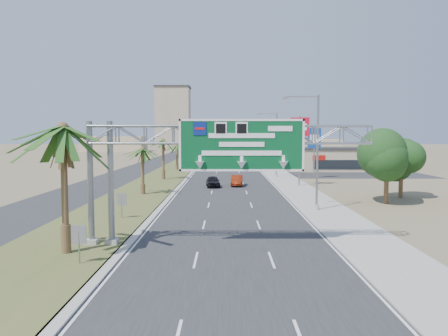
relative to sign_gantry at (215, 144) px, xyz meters
The scene contains 31 objects.
ground 11.68m from the sign_gantry, 83.89° to the right, with size 600.00×600.00×0.00m, color #8C7A59.
road 100.26m from the sign_gantry, 89.39° to the left, with size 12.00×300.00×0.02m, color #28282B.
sidewalk_right 100.71m from the sign_gantry, 84.54° to the left, with size 4.00×300.00×0.10m, color #9E9B93.
median_grass 100.65m from the sign_gantry, 95.10° to the left, with size 7.00×300.00×0.12m, color #4D5E29.
opposing_road 101.51m from the sign_gantry, 99.05° to the left, with size 8.00×300.00×0.02m, color #28282B.
sign_gantry is the anchor object (origin of this frame).
palm_near 8.41m from the sign_gantry, 166.68° to the right, with size 5.70×5.70×8.35m.
palm_row_b 23.66m from the sign_gantry, 110.92° to the left, with size 3.99×3.99×5.95m.
palm_row_c 39.00m from the sign_gantry, 102.50° to the left, with size 3.99×3.99×6.75m.
palm_row_d 56.73m from the sign_gantry, 98.56° to the left, with size 3.99×3.99×5.45m.
palm_row_e 75.55m from the sign_gantry, 96.41° to the left, with size 3.99×3.99×6.15m.
palm_row_f 100.44m from the sign_gantry, 94.82° to the left, with size 3.99×3.99×5.75m.
streetlight_near 14.75m from the sign_gantry, 55.30° to the left, with size 3.27×0.44×10.00m.
streetlight_mid 42.92m from the sign_gantry, 78.76° to the left, with size 3.27×0.44×10.00m.
streetlight_far 78.53m from the sign_gantry, 83.89° to the left, with size 3.27×0.44×10.00m.
signal_mast 62.37m from the sign_gantry, 84.26° to the left, with size 10.28×0.71×8.00m.
store_building 60.77m from the sign_gantry, 67.64° to the left, with size 18.00×10.00×4.00m, color tan.
oak_near 22.77m from the sign_gantry, 45.02° to the left, with size 4.50×4.50×6.80m.
oak_far 27.77m from the sign_gantry, 46.48° to the left, with size 3.50×3.50×5.60m.
median_signback_a 9.06m from the sign_gantry, 149.77° to the right, with size 0.75×0.08×2.08m.
median_signback_b 11.90m from the sign_gantry, 132.65° to the left, with size 0.75×0.08×2.08m.
tower_distant 242.33m from the sign_gantry, 97.34° to the left, with size 20.00×16.00×35.00m, color tan.
building_distant_left 156.40m from the sign_gantry, 106.32° to the left, with size 24.00×14.00×6.00m, color tan.
building_distant_right 133.78m from the sign_gantry, 76.57° to the left, with size 20.00×12.00×5.00m, color tan.
car_left_lane 29.92m from the sign_gantry, 91.83° to the left, with size 1.64×4.08×1.39m, color black.
car_mid_lane 31.24m from the sign_gantry, 86.02° to the left, with size 1.45×4.17×1.37m, color maroon.
car_right_lane 63.64m from the sign_gantry, 86.51° to the left, with size 2.18×4.73×1.31m, color gray.
car_far 84.57m from the sign_gantry, 91.63° to the left, with size 1.94×4.77×1.38m, color black.
pole_sign_red_near 32.01m from the sign_gantry, 71.53° to the left, with size 2.41×0.75×9.01m.
pole_sign_blue 42.79m from the sign_gantry, 70.82° to the left, with size 2.01×0.40×7.82m.
pole_sign_red_far 67.55m from the sign_gantry, 81.43° to the left, with size 2.21×0.76×7.63m.
Camera 1 is at (-0.44, -15.56, 6.59)m, focal length 35.00 mm.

